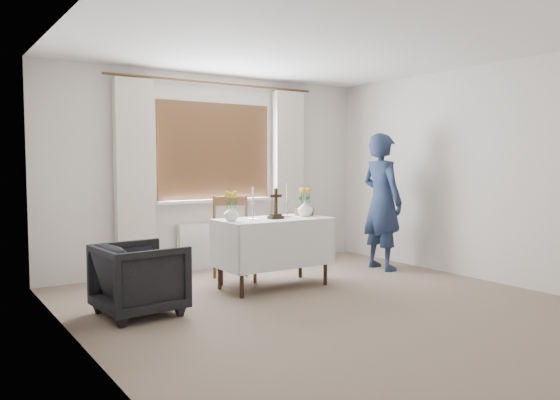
# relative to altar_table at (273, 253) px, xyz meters

# --- Properties ---
(ground) EXTENTS (5.00, 5.00, 0.00)m
(ground) POSITION_rel_altar_table_xyz_m (-0.01, -1.11, -0.38)
(ground) COLOR gray
(ground) RESTS_ON ground
(altar_table) EXTENTS (1.24, 0.64, 0.76)m
(altar_table) POSITION_rel_altar_table_xyz_m (0.00, 0.00, 0.00)
(altar_table) COLOR white
(altar_table) RESTS_ON ground
(wooden_chair) EXTENTS (0.56, 0.56, 0.98)m
(wooden_chair) POSITION_rel_altar_table_xyz_m (-0.20, 0.53, 0.11)
(wooden_chair) COLOR brown
(wooden_chair) RESTS_ON ground
(armchair) EXTENTS (0.77, 0.75, 0.66)m
(armchair) POSITION_rel_altar_table_xyz_m (-1.60, -0.24, -0.05)
(armchair) COLOR black
(armchair) RESTS_ON ground
(person) EXTENTS (0.43, 0.65, 1.74)m
(person) POSITION_rel_altar_table_xyz_m (1.72, 0.08, 0.49)
(person) COLOR navy
(person) RESTS_ON ground
(radiator) EXTENTS (1.10, 0.10, 0.60)m
(radiator) POSITION_rel_altar_table_xyz_m (-0.01, 1.31, -0.08)
(radiator) COLOR silver
(radiator) RESTS_ON ground
(wooden_cross) EXTENTS (0.16, 0.11, 0.33)m
(wooden_cross) POSITION_rel_altar_table_xyz_m (0.01, -0.04, 0.55)
(wooden_cross) COLOR black
(wooden_cross) RESTS_ON altar_table
(candlestick_left) EXTENTS (0.12, 0.12, 0.35)m
(candlestick_left) POSITION_rel_altar_table_xyz_m (-0.25, 0.02, 0.56)
(candlestick_left) COLOR silver
(candlestick_left) RESTS_ON altar_table
(candlestick_right) EXTENTS (0.14, 0.14, 0.38)m
(candlestick_right) POSITION_rel_altar_table_xyz_m (0.19, 0.00, 0.57)
(candlestick_right) COLOR silver
(candlestick_right) RESTS_ON altar_table
(flower_vase_left) EXTENTS (0.20, 0.20, 0.17)m
(flower_vase_left) POSITION_rel_altar_table_xyz_m (-0.51, 0.03, 0.46)
(flower_vase_left) COLOR white
(flower_vase_left) RESTS_ON altar_table
(flower_vase_right) EXTENTS (0.22, 0.22, 0.18)m
(flower_vase_right) POSITION_rel_altar_table_xyz_m (0.43, -0.01, 0.47)
(flower_vase_right) COLOR white
(flower_vase_right) RESTS_ON altar_table
(wicker_basket) EXTENTS (0.26, 0.26, 0.08)m
(wicker_basket) POSITION_rel_altar_table_xyz_m (0.50, 0.11, 0.42)
(wicker_basket) COLOR brown
(wicker_basket) RESTS_ON altar_table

